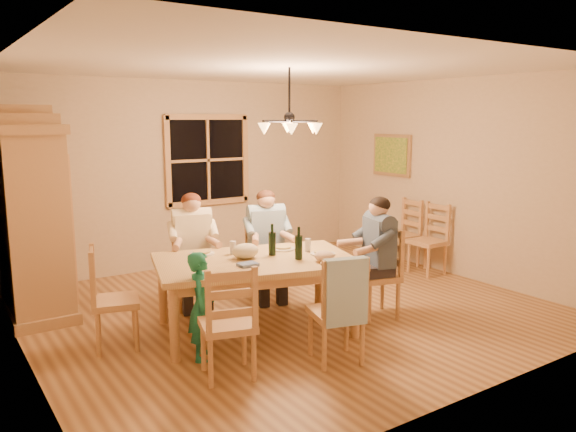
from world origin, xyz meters
TOP-DOWN VIEW (x-y plane):
  - floor at (0.00, 0.00)m, footprint 5.50×5.50m
  - ceiling at (0.00, 0.00)m, footprint 5.50×5.00m
  - wall_back at (0.00, 2.50)m, footprint 5.50×0.02m
  - wall_left at (-2.75, 0.00)m, footprint 0.02×5.00m
  - wall_right at (2.75, 0.00)m, footprint 0.02×5.00m
  - window at (0.20, 2.47)m, footprint 1.30×0.06m
  - painting at (2.71, 1.20)m, footprint 0.06×0.78m
  - chandelier at (-0.00, 0.00)m, footprint 0.77×0.68m
  - armoire at (-2.42, 1.50)m, footprint 0.66×1.40m
  - dining_table at (-0.65, -0.36)m, footprint 2.23×1.69m
  - chair_far_left at (-0.88, 0.67)m, footprint 0.54×0.52m
  - chair_far_right at (-0.03, 0.44)m, footprint 0.54×0.52m
  - chair_near_left at (-1.38, -1.12)m, footprint 0.54×0.52m
  - chair_near_right at (-0.43, -1.39)m, footprint 0.54×0.52m
  - chair_end_left at (-1.97, 0.01)m, footprint 0.52×0.54m
  - chair_end_right at (0.67, -0.73)m, footprint 0.52×0.54m
  - adult_woman at (-0.88, 0.67)m, footprint 0.48×0.51m
  - adult_plaid_man at (-0.03, 0.44)m, footprint 0.48×0.51m
  - adult_slate_man at (0.67, -0.73)m, footprint 0.51×0.48m
  - towel at (-0.48, -1.57)m, footprint 0.39×0.20m
  - wine_bottle_a at (-0.43, -0.32)m, footprint 0.08×0.08m
  - wine_bottle_b at (-0.30, -0.61)m, footprint 0.08×0.08m
  - plate_woman at (-1.02, 0.11)m, footprint 0.26×0.26m
  - plate_plaid at (-0.20, -0.18)m, footprint 0.26×0.26m
  - plate_slate at (0.02, -0.60)m, footprint 0.26×0.26m
  - wine_glass_a at (-0.75, -0.06)m, footprint 0.06×0.06m
  - wine_glass_b at (-0.03, -0.40)m, footprint 0.06×0.06m
  - cap at (-0.14, -0.83)m, footprint 0.20×0.20m
  - napkin at (-0.86, -0.56)m, footprint 0.21×0.18m
  - cloth_bundle at (-0.73, -0.29)m, footprint 0.28×0.22m
  - child at (-1.40, -0.67)m, footprint 0.40×0.43m
  - chair_spare_front at (2.45, 0.17)m, footprint 0.42×0.44m
  - chair_spare_back at (2.45, 0.67)m, footprint 0.45×0.47m

SIDE VIEW (x-z plane):
  - floor at x=0.00m, z-range 0.00..0.00m
  - chair_far_left at x=-0.88m, z-range -0.19..0.80m
  - chair_far_right at x=-0.03m, z-range -0.19..0.80m
  - chair_near_left at x=-1.38m, z-range -0.19..0.80m
  - chair_near_right at x=-0.43m, z-range -0.19..0.80m
  - chair_end_left at x=-1.97m, z-range -0.19..0.80m
  - chair_end_right at x=0.67m, z-range -0.19..0.80m
  - chair_spare_front at x=2.45m, z-range -0.19..0.80m
  - chair_spare_back at x=2.45m, z-range -0.19..0.80m
  - child at x=-1.40m, z-range 0.00..0.99m
  - dining_table at x=-0.65m, z-range 0.28..1.04m
  - towel at x=-0.48m, z-range 0.41..0.99m
  - plate_woman at x=-1.02m, z-range 0.76..0.78m
  - plate_plaid at x=-0.20m, z-range 0.76..0.78m
  - plate_slate at x=0.02m, z-range 0.76..0.78m
  - napkin at x=-0.86m, z-range 0.76..0.79m
  - cap at x=-0.14m, z-range 0.76..0.87m
  - wine_glass_a at x=-0.75m, z-range 0.76..0.90m
  - wine_glass_b at x=-0.03m, z-range 0.76..0.90m
  - cloth_bundle at x=-0.73m, z-range 0.76..0.91m
  - adult_woman at x=-0.88m, z-range 0.40..1.28m
  - adult_plaid_man at x=-0.03m, z-range 0.40..1.28m
  - adult_slate_man at x=0.67m, z-range 0.40..1.28m
  - wine_bottle_a at x=-0.43m, z-range 0.76..1.09m
  - wine_bottle_b at x=-0.30m, z-range 0.76..1.09m
  - armoire at x=-2.42m, z-range -0.09..2.21m
  - wall_back at x=0.00m, z-range 0.00..2.70m
  - wall_left at x=-2.75m, z-range 0.00..2.70m
  - wall_right at x=2.75m, z-range 0.00..2.70m
  - window at x=0.20m, z-range 0.90..2.20m
  - painting at x=2.71m, z-range 1.28..1.92m
  - chandelier at x=0.00m, z-range 1.72..2.43m
  - ceiling at x=0.00m, z-range 2.69..2.71m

